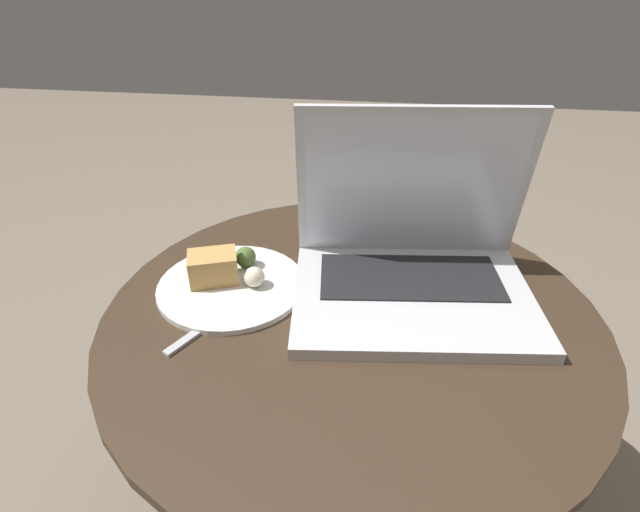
% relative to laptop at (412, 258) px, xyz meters
% --- Properties ---
extents(ground_plane, '(6.00, 6.00, 0.00)m').
position_rel_laptop_xyz_m(ground_plane, '(-0.08, -0.07, -0.55)').
color(ground_plane, '#726656').
extents(table, '(0.72, 0.72, 0.50)m').
position_rel_laptop_xyz_m(table, '(-0.08, -0.07, -0.19)').
color(table, '#9E9EA3').
rests_on(table, ground_plane).
extents(laptop, '(0.38, 0.29, 0.27)m').
position_rel_laptop_xyz_m(laptop, '(0.00, 0.00, 0.00)').
color(laptop, silver).
rests_on(laptop, table).
extents(beer_glass, '(0.06, 0.06, 0.20)m').
position_rel_laptop_xyz_m(beer_glass, '(-0.07, 0.16, 0.04)').
color(beer_glass, brown).
rests_on(beer_glass, table).
extents(snack_plate, '(0.23, 0.23, 0.06)m').
position_rel_laptop_xyz_m(snack_plate, '(-0.28, -0.03, -0.04)').
color(snack_plate, silver).
rests_on(snack_plate, table).
extents(fork, '(0.11, 0.18, 0.01)m').
position_rel_laptop_xyz_m(fork, '(-0.26, -0.10, -0.05)').
color(fork, '#B2B2B7').
rests_on(fork, table).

